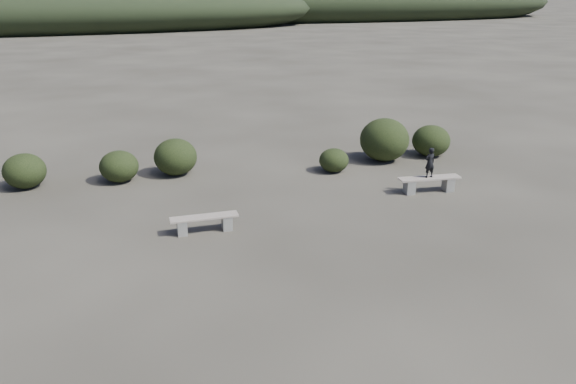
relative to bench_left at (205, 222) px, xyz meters
name	(u,v)px	position (x,y,z in m)	size (l,w,h in m)	color
ground	(359,302)	(2.32, -4.22, -0.26)	(1200.00, 1200.00, 0.00)	#312D26
bench_left	(205,222)	(0.00, 0.00, 0.00)	(1.68, 0.36, 0.42)	slate
bench_right	(429,183)	(6.86, 0.98, 0.03)	(1.89, 0.56, 0.47)	slate
seated_person	(430,163)	(6.82, 0.98, 0.66)	(0.33, 0.22, 0.90)	black
shrub_a	(119,166)	(-1.93, 4.69, 0.24)	(1.21, 1.21, 0.99)	black
shrub_b	(175,157)	(-0.16, 4.90, 0.34)	(1.39, 1.39, 1.19)	black
shrub_c	(334,160)	(4.87, 3.68, 0.14)	(0.98, 0.98, 0.78)	black
shrub_d	(384,140)	(7.03, 4.38, 0.50)	(1.72, 1.72, 1.51)	black
shrub_e	(431,141)	(8.91, 4.42, 0.31)	(1.35, 1.35, 1.13)	black
shrub_f	(25,171)	(-4.68, 4.91, 0.28)	(1.26, 1.26, 1.06)	black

